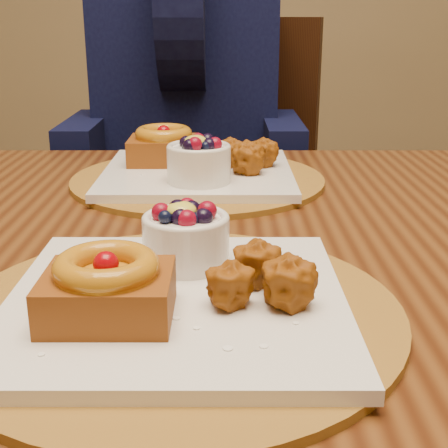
{
  "coord_description": "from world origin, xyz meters",
  "views": [
    {
      "loc": [
        -0.0,
        -0.58,
        1.0
      ],
      "look_at": [
        -0.0,
        -0.06,
        0.82
      ],
      "focal_mm": 50.0,
      "sensor_mm": 36.0,
      "label": 1
    }
  ],
  "objects": [
    {
      "name": "place_setting_far",
      "position": [
        -0.04,
        0.33,
        0.78
      ],
      "size": [
        0.38,
        0.38,
        0.09
      ],
      "color": "brown",
      "rests_on": "dining_table"
    },
    {
      "name": "place_setting_near",
      "position": [
        -0.04,
        -0.1,
        0.78
      ],
      "size": [
        0.38,
        0.38,
        0.08
      ],
      "color": "brown",
      "rests_on": "dining_table"
    },
    {
      "name": "chair_far",
      "position": [
        -0.04,
        0.91,
        0.55
      ],
      "size": [
        0.61,
        0.61,
        0.99
      ],
      "rotation": [
        0.0,
        0.0,
        -0.34
      ],
      "color": "black",
      "rests_on": "ground"
    },
    {
      "name": "diner",
      "position": [
        -0.09,
        0.86,
        0.87
      ],
      "size": [
        0.5,
        0.48,
        0.81
      ],
      "rotation": [
        0.0,
        0.0,
        -0.08
      ],
      "color": "black",
      "rests_on": "ground"
    },
    {
      "name": "dining_table",
      "position": [
        -0.04,
        0.11,
        0.68
      ],
      "size": [
        1.6,
        0.9,
        0.76
      ],
      "color": "#38190A",
      "rests_on": "ground"
    }
  ]
}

